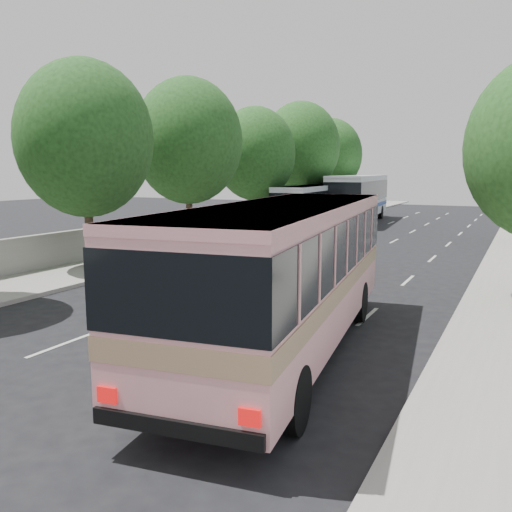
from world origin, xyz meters
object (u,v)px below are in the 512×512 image
Objects in this scene: pink_taxi at (332,253)px; white_pickup at (274,237)px; tour_coach_front at (311,203)px; pink_bus at (286,262)px; tour_coach_rear at (359,194)px.

pink_taxi is 0.82× the size of white_pickup.
tour_coach_front is (-7.05, 15.81, 1.09)m from pink_taxi.
tour_coach_front reaches higher than pink_taxi.
tour_coach_rear is at bearing 95.84° from pink_bus.
tour_coach_rear is (-1.08, 19.23, 1.47)m from white_pickup.
pink_taxi is 5.80m from white_pickup.
pink_taxi is 0.46× the size of tour_coach_front.
pink_bus reaches higher than tour_coach_front.
white_pickup is at bearing 108.32° from pink_bus.
tour_coach_front is (-9.37, 26.05, -0.25)m from pink_bus.
pink_bus is 34.13m from tour_coach_rear.
pink_bus is 27.68m from tour_coach_front.
pink_taxi is (-2.32, 10.24, -1.35)m from pink_bus.
pink_bus is at bearing -82.21° from pink_taxi.
tour_coach_rear reaches higher than pink_taxi.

